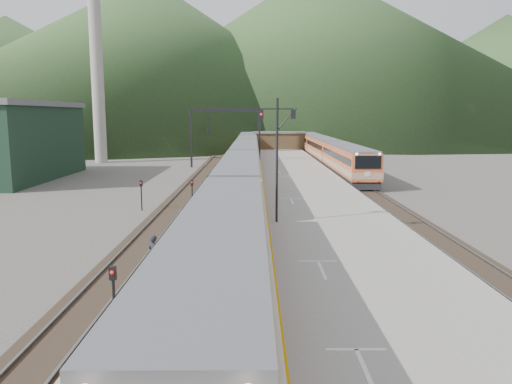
{
  "coord_description": "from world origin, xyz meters",
  "views": [
    {
      "loc": [
        1.13,
        -13.09,
        7.09
      ],
      "look_at": [
        1.23,
        19.84,
        2.0
      ],
      "focal_mm": 35.0,
      "sensor_mm": 36.0,
      "label": 1
    }
  ],
  "objects_px": {
    "second_train": "(323,149)",
    "worker": "(154,254)",
    "signal_mast": "(277,147)",
    "main_train": "(245,157)"
  },
  "relations": [
    {
      "from": "signal_mast",
      "to": "second_train",
      "type": "bearing_deg",
      "value": 79.04
    },
    {
      "from": "main_train",
      "to": "worker",
      "type": "relative_size",
      "value": 59.95
    },
    {
      "from": "second_train",
      "to": "signal_mast",
      "type": "height_order",
      "value": "signal_mast"
    },
    {
      "from": "signal_mast",
      "to": "worker",
      "type": "distance_m",
      "value": 9.71
    },
    {
      "from": "second_train",
      "to": "worker",
      "type": "xyz_separation_m",
      "value": [
        -14.88,
        -53.44,
        -1.11
      ]
    },
    {
      "from": "signal_mast",
      "to": "worker",
      "type": "bearing_deg",
      "value": -131.9
    },
    {
      "from": "main_train",
      "to": "signal_mast",
      "type": "bearing_deg",
      "value": -85.62
    },
    {
      "from": "main_train",
      "to": "signal_mast",
      "type": "relative_size",
      "value": 15.24
    },
    {
      "from": "signal_mast",
      "to": "worker",
      "type": "height_order",
      "value": "signal_mast"
    },
    {
      "from": "worker",
      "to": "signal_mast",
      "type": "bearing_deg",
      "value": -98.11
    }
  ]
}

